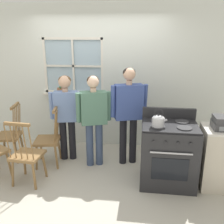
{
  "coord_description": "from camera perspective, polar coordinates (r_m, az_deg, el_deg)",
  "views": [
    {
      "loc": [
        0.84,
        -3.26,
        2.14
      ],
      "look_at": [
        0.37,
        0.36,
        1.0
      ],
      "focal_mm": 40.0,
      "sensor_mm": 36.0,
      "label": 1
    }
  ],
  "objects": [
    {
      "name": "chair_near_wall",
      "position": [
        4.73,
        -22.32,
        -5.0
      ],
      "size": [
        0.47,
        0.49,
        1.01
      ],
      "rotation": [
        0.0,
        0.0,
        -1.39
      ],
      "color": "olive",
      "rests_on": "ground_plane"
    },
    {
      "name": "potted_plant",
      "position": [
        4.95,
        -11.52,
        5.02
      ],
      "size": [
        0.16,
        0.16,
        0.27
      ],
      "color": "#935B3D",
      "rests_on": "wall_back"
    },
    {
      "name": "person_adult_right",
      "position": [
        4.08,
        3.83,
        1.07
      ],
      "size": [
        0.61,
        0.34,
        1.64
      ],
      "rotation": [
        0.0,
        0.0,
        0.31
      ],
      "color": "black",
      "rests_on": "ground_plane"
    },
    {
      "name": "chair_near_stove",
      "position": [
        3.9,
        -18.93,
        -9.38
      ],
      "size": [
        0.45,
        0.44,
        1.01
      ],
      "rotation": [
        0.0,
        0.0,
        3.06
      ],
      "color": "olive",
      "rests_on": "ground_plane"
    },
    {
      "name": "side_counter",
      "position": [
        3.95,
        23.5,
        -9.57
      ],
      "size": [
        0.55,
        0.5,
        0.9
      ],
      "color": "beige",
      "rests_on": "ground_plane"
    },
    {
      "name": "chair_by_window",
      "position": [
        4.34,
        -14.25,
        -6.19
      ],
      "size": [
        0.47,
        0.49,
        1.01
      ],
      "rotation": [
        0.0,
        0.0,
        -1.39
      ],
      "color": "olive",
      "rests_on": "ground_plane"
    },
    {
      "name": "ground_plane",
      "position": [
        3.99,
        -6.15,
        -15.21
      ],
      "size": [
        16.0,
        16.0,
        0.0
      ],
      "primitive_type": "plane",
      "color": "#B2AD9E"
    },
    {
      "name": "person_teen_center",
      "position": [
        4.04,
        -4.19,
        -0.32
      ],
      "size": [
        0.57,
        0.33,
        1.53
      ],
      "rotation": [
        0.0,
        0.0,
        0.33
      ],
      "color": "#384766",
      "rests_on": "ground_plane"
    },
    {
      "name": "kettle",
      "position": [
        3.45,
        10.55,
        -1.88
      ],
      "size": [
        0.21,
        0.17,
        0.25
      ],
      "color": "#B7B7BC",
      "rests_on": "stove"
    },
    {
      "name": "wall_back",
      "position": [
        4.8,
        -2.51,
        7.69
      ],
      "size": [
        6.4,
        0.16,
        2.7
      ],
      "color": "silver",
      "rests_on": "ground_plane"
    },
    {
      "name": "person_elderly_left",
      "position": [
        4.31,
        -10.42,
        0.46
      ],
      "size": [
        0.56,
        0.28,
        1.5
      ],
      "rotation": [
        0.0,
        0.0,
        0.19
      ],
      "color": "black",
      "rests_on": "ground_plane"
    },
    {
      "name": "stove",
      "position": [
        3.79,
        12.7,
        -9.22
      ],
      "size": [
        0.79,
        0.68,
        1.08
      ],
      "color": "#232326",
      "rests_on": "ground_plane"
    }
  ]
}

